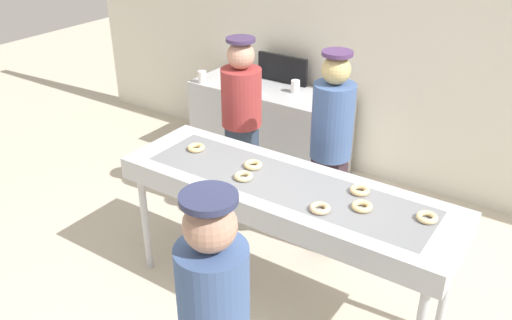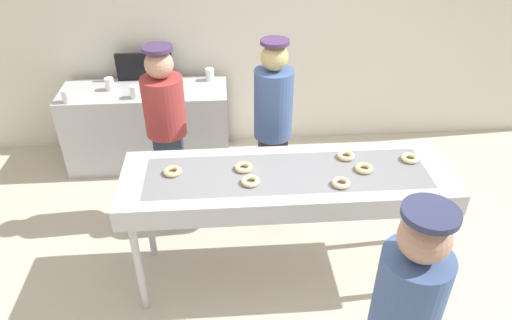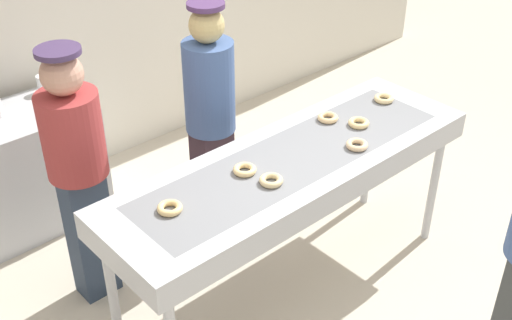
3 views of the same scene
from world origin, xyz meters
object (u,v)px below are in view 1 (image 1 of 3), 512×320
Objects in this scene: plain_donut_0 at (320,208)px; paper_cup_4 at (202,77)px; plain_donut_5 at (362,206)px; plain_donut_6 at (243,176)px; worker_baker at (242,118)px; paper_cup_3 at (295,86)px; plain_donut_4 at (253,165)px; worker_assistant at (331,146)px; paper_cup_0 at (244,77)px; plain_donut_2 at (196,148)px; plain_donut_1 at (360,190)px; paper_cup_2 at (255,87)px; prep_counter at (269,127)px; fryer_conveyor at (285,194)px; menu_display at (282,69)px; plain_donut_3 at (427,217)px; paper_cup_1 at (338,91)px.

plain_donut_0 is 2.85m from paper_cup_4.
plain_donut_5 is 1.00× the size of plain_donut_6.
worker_baker is 13.09× the size of paper_cup_3.
plain_donut_4 is 0.08× the size of worker_assistant.
plain_donut_0 reaches higher than paper_cup_0.
paper_cup_3 is 1.00× the size of paper_cup_4.
plain_donut_4 is (0.51, 0.01, 0.00)m from plain_donut_2.
plain_donut_5 is (1.37, -0.06, 0.00)m from plain_donut_2.
paper_cup_2 is at bearing 141.33° from plain_donut_1.
plain_donut_4 is at bearing -60.82° from prep_counter.
paper_cup_2 is at bearing -143.37° from paper_cup_3.
fryer_conveyor is 2.07m from paper_cup_3.
paper_cup_3 is at bearing 17.12° from paper_cup_4.
plain_donut_0 is at bearing -36.44° from paper_cup_4.
prep_counter is 0.53m from paper_cup_2.
paper_cup_0 reaches higher than prep_counter.
worker_baker is (-0.62, 0.74, -0.06)m from plain_donut_4.
paper_cup_0 is at bearing 144.24° from paper_cup_2.
menu_display is at bearing 114.91° from plain_donut_6.
menu_display is (-1.23, 1.29, 0.05)m from worker_assistant.
fryer_conveyor is at bearing -58.14° from menu_display.
plain_donut_0 is 0.62m from plain_donut_6.
prep_counter is 13.41× the size of paper_cup_4.
worker_assistant is at bearing 40.42° from plain_donut_2.
worker_baker reaches higher than prep_counter.
fryer_conveyor is 2.37m from menu_display.
fryer_conveyor is at bearing 179.29° from plain_donut_5.
paper_cup_2 is (-1.86, 1.59, -0.08)m from plain_donut_5.
plain_donut_6 is at bearing -159.73° from plain_donut_1.
prep_counter is (-0.44, 1.71, -0.58)m from plain_donut_2.
plain_donut_3 is 1.02× the size of paper_cup_1.
prep_counter is 13.41× the size of paper_cup_2.
paper_cup_3 is at bearing 13.18° from prep_counter.
plain_donut_4 reaches higher than paper_cup_4.
paper_cup_1 is (-1.13, 1.96, -0.08)m from plain_donut_5.
paper_cup_0 is 1.00× the size of paper_cup_3.
plain_donut_0 is at bearing -66.53° from paper_cup_1.
paper_cup_0 and paper_cup_4 have the same top height.
plain_donut_4 reaches higher than paper_cup_3.
paper_cup_3 is (-0.95, 1.10, -0.04)m from worker_assistant.
plain_donut_3 is 2.57m from paper_cup_3.
plain_donut_4 is 0.08× the size of worker_baker.
plain_donut_0 is 1.02× the size of paper_cup_3.
plain_donut_6 is 1.98m from paper_cup_2.
plain_donut_6 is 0.08× the size of worker_baker.
paper_cup_3 is (-0.71, 1.93, -0.08)m from plain_donut_6.
paper_cup_2 is (-0.05, -0.18, 0.50)m from prep_counter.
paper_cup_2 is 0.64m from paper_cup_4.
plain_donut_5 and plain_donut_6 have the same top height.
plain_donut_3 is at bearing 24.84° from plain_donut_0.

